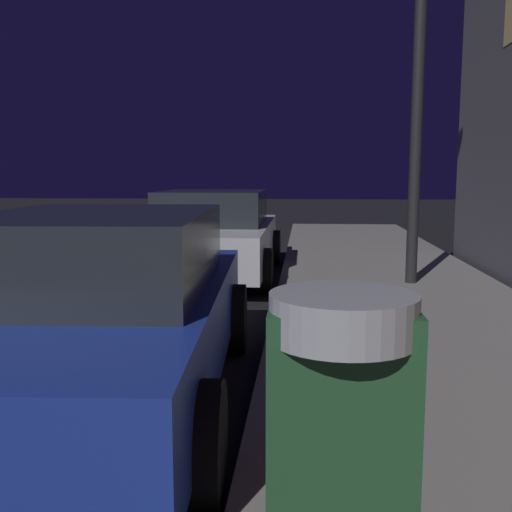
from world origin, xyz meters
name	(u,v)px	position (x,y,z in m)	size (l,w,h in m)	color
car_blue	(98,310)	(2.85, 3.50, 0.72)	(2.24, 4.37, 1.43)	navy
car_silver	(213,235)	(2.85, 9.06, 0.70)	(2.12, 4.40, 1.43)	#B7B7BF
street_lamp	(420,29)	(5.90, 7.94, 3.67)	(0.44, 0.44, 5.29)	black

